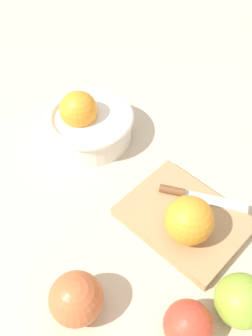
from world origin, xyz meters
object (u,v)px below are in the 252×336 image
(apple_front_right_2, at_px, (188,325))
(apple_front_right, at_px, (76,299))
(bowl, at_px, (88,122))
(apple_back_right, at_px, (242,301))
(orange_on_board, at_px, (189,220))
(cutting_board, at_px, (184,218))
(knife, at_px, (191,195))

(apple_front_right_2, bearing_deg, apple_front_right, -147.34)
(bowl, relative_size, apple_back_right, 2.31)
(bowl, distance_m, orange_on_board, 0.30)
(apple_front_right, relative_size, apple_back_right, 1.01)
(cutting_board, height_order, knife, knife)
(apple_front_right, relative_size, apple_front_right_2, 1.14)
(orange_on_board, xyz_separation_m, apple_back_right, (0.13, -0.04, -0.02))
(bowl, height_order, apple_back_right, bowl)
(knife, bearing_deg, orange_on_board, -56.79)
(bowl, xyz_separation_m, knife, (0.25, 0.02, -0.02))
(cutting_board, height_order, apple_front_right_2, apple_front_right_2)
(apple_front_right_2, bearing_deg, cutting_board, 130.44)
(knife, xyz_separation_m, apple_back_right, (0.17, -0.10, 0.01))
(knife, xyz_separation_m, apple_front_right_2, (0.14, -0.18, 0.01))
(bowl, relative_size, knife, 1.25)
(orange_on_board, distance_m, apple_front_right, 0.20)
(bowl, xyz_separation_m, orange_on_board, (0.29, -0.05, 0.02))
(cutting_board, xyz_separation_m, apple_front_right, (-0.01, -0.23, 0.03))
(bowl, relative_size, cutting_board, 0.88)
(bowl, xyz_separation_m, cutting_board, (0.27, -0.02, -0.03))
(cutting_board, xyz_separation_m, apple_back_right, (0.15, -0.06, 0.03))
(orange_on_board, relative_size, apple_front_right, 1.01)
(cutting_board, relative_size, apple_front_right_2, 2.94)
(orange_on_board, bearing_deg, knife, 123.21)
(cutting_board, distance_m, knife, 0.04)
(bowl, bearing_deg, apple_front_right_2, -22.56)
(cutting_board, bearing_deg, apple_front_right_2, -49.56)
(apple_back_right, height_order, apple_front_right_2, apple_back_right)
(apple_back_right, relative_size, apple_front_right_2, 1.12)
(bowl, relative_size, apple_front_right_2, 2.59)
(apple_back_right, bearing_deg, cutting_board, 157.36)
(knife, relative_size, apple_back_right, 1.85)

